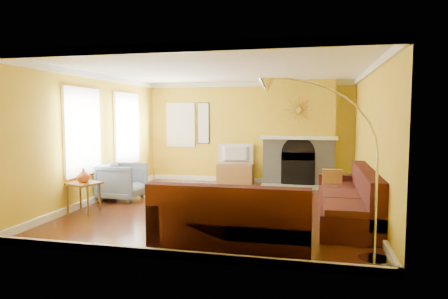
% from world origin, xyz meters
% --- Properties ---
extents(floor, '(5.50, 6.00, 0.02)m').
position_xyz_m(floor, '(0.00, 0.00, -0.01)').
color(floor, '#602B14').
rests_on(floor, ground).
extents(ceiling, '(5.50, 6.00, 0.02)m').
position_xyz_m(ceiling, '(0.00, 0.00, 2.71)').
color(ceiling, white).
rests_on(ceiling, ground).
extents(wall_back, '(5.50, 0.02, 2.70)m').
position_xyz_m(wall_back, '(0.00, 3.01, 1.35)').
color(wall_back, gold).
rests_on(wall_back, ground).
extents(wall_front, '(5.50, 0.02, 2.70)m').
position_xyz_m(wall_front, '(0.00, -3.01, 1.35)').
color(wall_front, gold).
rests_on(wall_front, ground).
extents(wall_left, '(0.02, 6.00, 2.70)m').
position_xyz_m(wall_left, '(-2.76, 0.00, 1.35)').
color(wall_left, gold).
rests_on(wall_left, ground).
extents(wall_right, '(0.02, 6.00, 2.70)m').
position_xyz_m(wall_right, '(2.76, 0.00, 1.35)').
color(wall_right, gold).
rests_on(wall_right, ground).
extents(baseboard, '(5.50, 6.00, 0.12)m').
position_xyz_m(baseboard, '(0.00, 0.00, 0.06)').
color(baseboard, white).
rests_on(baseboard, floor).
extents(crown_molding, '(5.50, 6.00, 0.12)m').
position_xyz_m(crown_molding, '(0.00, 0.00, 2.64)').
color(crown_molding, white).
rests_on(crown_molding, ceiling).
extents(window_left_near, '(0.06, 1.22, 1.72)m').
position_xyz_m(window_left_near, '(-2.72, 1.30, 1.50)').
color(window_left_near, white).
rests_on(window_left_near, wall_left).
extents(window_left_far, '(0.06, 1.22, 1.72)m').
position_xyz_m(window_left_far, '(-2.72, -0.60, 1.50)').
color(window_left_far, white).
rests_on(window_left_far, wall_left).
extents(window_back, '(0.82, 0.06, 1.22)m').
position_xyz_m(window_back, '(-1.90, 2.96, 1.55)').
color(window_back, white).
rests_on(window_back, wall_back).
extents(wall_art, '(0.34, 0.04, 1.14)m').
position_xyz_m(wall_art, '(-1.25, 2.97, 1.60)').
color(wall_art, white).
rests_on(wall_art, wall_back).
extents(fireplace, '(1.80, 0.40, 2.70)m').
position_xyz_m(fireplace, '(1.35, 2.80, 1.35)').
color(fireplace, gray).
rests_on(fireplace, floor).
extents(mantel, '(1.92, 0.22, 0.08)m').
position_xyz_m(mantel, '(1.35, 2.56, 1.25)').
color(mantel, white).
rests_on(mantel, fireplace).
extents(hearth, '(1.80, 0.70, 0.06)m').
position_xyz_m(hearth, '(1.35, 2.25, 0.03)').
color(hearth, gray).
rests_on(hearth, floor).
extents(sunburst, '(0.70, 0.04, 0.70)m').
position_xyz_m(sunburst, '(1.35, 2.57, 1.95)').
color(sunburst, olive).
rests_on(sunburst, fireplace).
extents(rug, '(2.40, 1.80, 0.02)m').
position_xyz_m(rug, '(0.15, -0.04, 0.01)').
color(rug, beige).
rests_on(rug, floor).
extents(sectional_sofa, '(3.21, 3.57, 0.90)m').
position_xyz_m(sectional_sofa, '(1.14, -0.92, 0.45)').
color(sectional_sofa, '#471916').
rests_on(sectional_sofa, floor).
extents(coffee_table, '(1.36, 1.36, 0.43)m').
position_xyz_m(coffee_table, '(0.93, -0.67, 0.22)').
color(coffee_table, white).
rests_on(coffee_table, floor).
extents(media_console, '(0.95, 0.43, 0.52)m').
position_xyz_m(media_console, '(-0.29, 2.71, 0.26)').
color(media_console, olive).
rests_on(media_console, floor).
extents(tv, '(0.94, 0.24, 0.54)m').
position_xyz_m(tv, '(-0.29, 2.71, 0.79)').
color(tv, black).
rests_on(tv, media_console).
extents(subwoofer, '(0.30, 0.30, 0.30)m').
position_xyz_m(subwoofer, '(-0.01, 2.82, 0.15)').
color(subwoofer, white).
rests_on(subwoofer, floor).
extents(armchair, '(0.88, 0.86, 0.79)m').
position_xyz_m(armchair, '(-2.27, 0.17, 0.40)').
color(armchair, slate).
rests_on(armchair, floor).
extents(side_table, '(0.66, 0.66, 0.57)m').
position_xyz_m(side_table, '(-2.45, -1.02, 0.28)').
color(side_table, olive).
rests_on(side_table, floor).
extents(vase, '(0.28, 0.28, 0.27)m').
position_xyz_m(vase, '(-2.45, -1.02, 0.70)').
color(vase, '#D8591E').
rests_on(vase, side_table).
extents(book, '(0.28, 0.33, 0.03)m').
position_xyz_m(book, '(0.76, -0.57, 0.44)').
color(book, white).
rests_on(book, coffee_table).
extents(arc_lamp, '(1.44, 0.36, 2.28)m').
position_xyz_m(arc_lamp, '(1.88, -2.54, 1.14)').
color(arc_lamp, silver).
rests_on(arc_lamp, floor).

